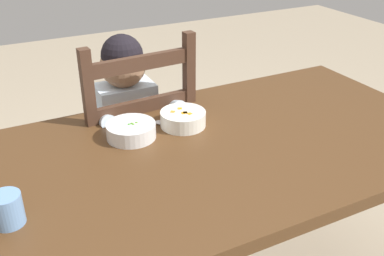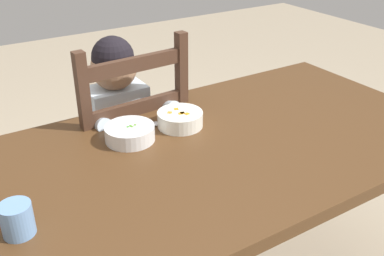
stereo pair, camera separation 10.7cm
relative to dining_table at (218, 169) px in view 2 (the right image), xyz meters
The scene contains 7 objects.
dining_table is the anchor object (origin of this frame).
dining_chair 0.51m from the dining_table, 105.68° to the left, with size 0.44×0.44×1.00m.
child_figure 0.48m from the dining_table, 106.21° to the left, with size 0.32×0.31×0.98m.
bowl_of_peas 0.30m from the dining_table, 143.67° to the left, with size 0.16×0.16×0.05m.
bowl_of_carrots 0.21m from the dining_table, 103.93° to the left, with size 0.15×0.15×0.05m.
spoon 0.24m from the dining_table, 113.25° to the left, with size 0.12×0.10×0.01m.
drinking_cup 0.65m from the dining_table, behind, with size 0.07×0.07×0.08m, color #709CD2.
Camera 2 is at (-0.72, -0.99, 1.43)m, focal length 42.03 mm.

